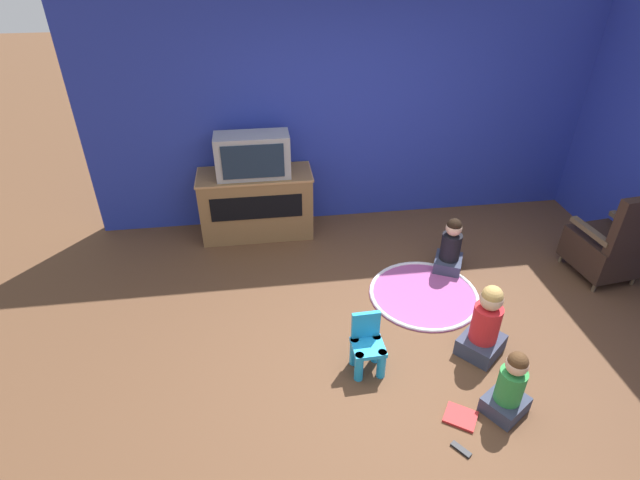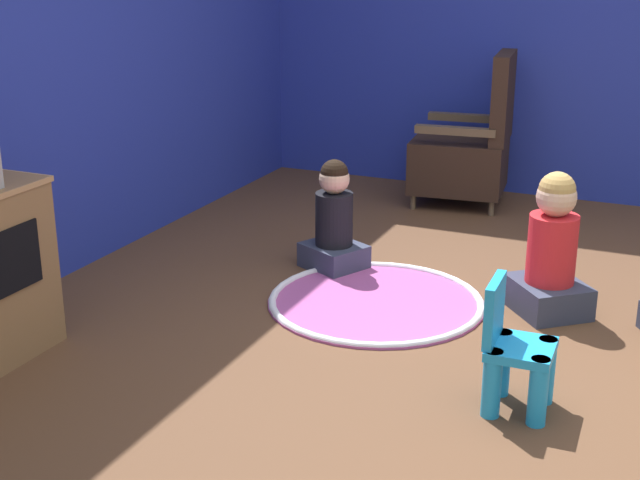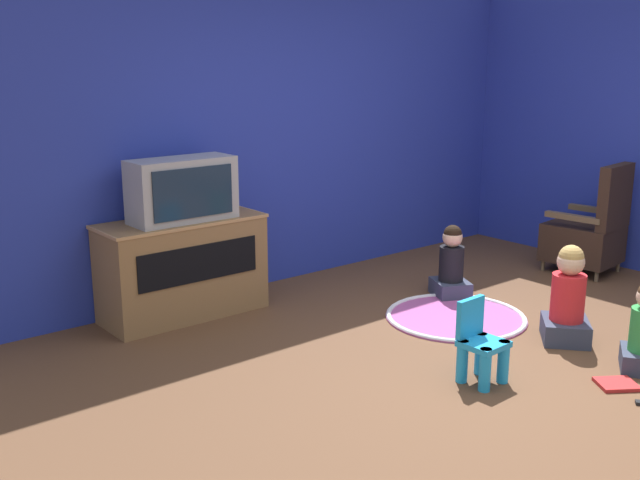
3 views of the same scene
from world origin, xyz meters
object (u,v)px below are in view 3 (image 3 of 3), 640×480
(black_armchair, at_px, (589,233))
(child_watching_left, at_px, (451,266))
(television, at_px, (182,190))
(yellow_kid_chair, at_px, (480,348))
(book, at_px, (617,384))
(child_watching_right, at_px, (568,300))
(tv_cabinet, at_px, (183,266))

(black_armchair, height_order, child_watching_left, black_armchair)
(black_armchair, bearing_deg, television, -26.83)
(yellow_kid_chair, bearing_deg, television, 108.50)
(yellow_kid_chair, bearing_deg, book, -46.61)
(television, distance_m, child_watching_right, 2.88)
(tv_cabinet, distance_m, book, 3.16)
(black_armchair, bearing_deg, child_watching_right, 20.79)
(yellow_kid_chair, relative_size, child_watching_left, 0.85)
(child_watching_left, relative_size, child_watching_right, 0.87)
(tv_cabinet, height_order, child_watching_left, tv_cabinet)
(tv_cabinet, relative_size, yellow_kid_chair, 2.45)
(child_watching_right, relative_size, book, 2.34)
(book, bearing_deg, television, -28.85)
(tv_cabinet, xyz_separation_m, child_watching_left, (1.95, -1.00, -0.13))
(television, height_order, yellow_kid_chair, television)
(yellow_kid_chair, bearing_deg, child_watching_right, 0.69)
(television, relative_size, child_watching_left, 1.29)
(tv_cabinet, distance_m, child_watching_right, 2.84)
(black_armchair, relative_size, child_watching_right, 1.47)
(black_armchair, height_order, child_watching_right, black_armchair)
(tv_cabinet, bearing_deg, child_watching_right, -50.26)
(black_armchair, height_order, book, black_armchair)
(television, bearing_deg, tv_cabinet, 90.00)
(tv_cabinet, xyz_separation_m, television, (0.00, -0.05, 0.60))
(tv_cabinet, relative_size, child_watching_left, 2.08)
(black_armchair, relative_size, book, 3.44)
(black_armchair, distance_m, child_watching_right, 1.86)
(black_armchair, relative_size, child_watching_left, 1.68)
(television, distance_m, black_armchair, 3.74)
(black_armchair, distance_m, book, 2.56)
(yellow_kid_chair, relative_size, book, 1.73)
(child_watching_left, distance_m, child_watching_right, 1.19)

